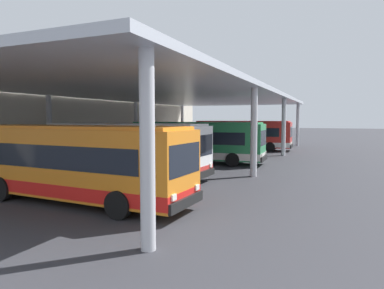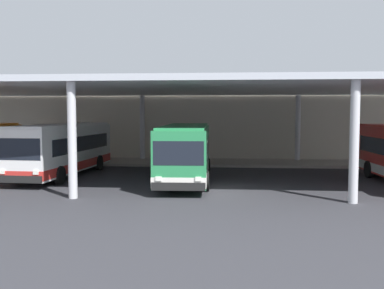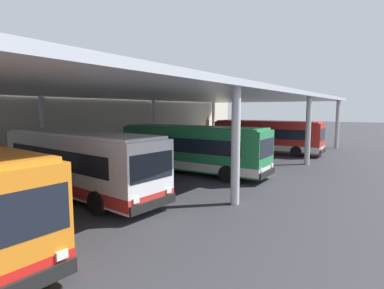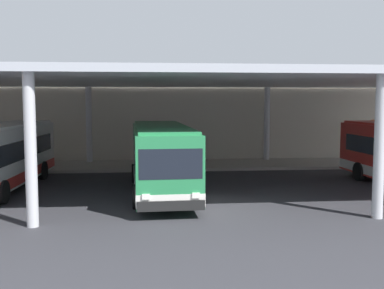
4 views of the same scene
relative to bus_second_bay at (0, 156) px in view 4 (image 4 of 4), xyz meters
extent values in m
plane|color=#333338|center=(9.32, -4.56, -1.66)|extent=(200.00, 200.00, 0.00)
cube|color=#A39E93|center=(9.32, 7.19, -1.57)|extent=(42.00, 4.50, 0.18)
cube|color=beige|center=(9.32, 10.44, 1.82)|extent=(48.00, 1.60, 6.95)
cube|color=silver|center=(9.32, 0.94, 3.74)|extent=(40.00, 17.00, 0.30)
cylinder|color=silver|center=(3.15, -7.06, 0.97)|extent=(0.40, 0.40, 5.25)
cylinder|color=silver|center=(3.15, 8.94, 0.97)|extent=(0.40, 0.40, 5.25)
cylinder|color=silver|center=(15.49, -7.06, 0.97)|extent=(0.40, 0.40, 5.25)
cylinder|color=silver|center=(15.49, 8.94, 0.97)|extent=(0.40, 0.40, 5.25)
cube|color=white|center=(0.00, 0.00, 0.04)|extent=(3.07, 10.52, 2.70)
cube|color=red|center=(0.00, 0.00, -0.96)|extent=(3.09, 10.54, 0.50)
cube|color=black|center=(0.01, 0.15, 0.34)|extent=(3.00, 8.65, 0.90)
cylinder|color=black|center=(1.05, -3.29, -1.16)|extent=(0.33, 1.01, 1.00)
cylinder|color=black|center=(1.38, 2.79, -1.16)|extent=(0.33, 1.01, 1.00)
cube|color=#28844C|center=(7.72, -1.50, 0.04)|extent=(2.88, 10.48, 2.70)
cube|color=white|center=(7.72, -1.50, -0.96)|extent=(2.90, 10.51, 0.50)
cube|color=black|center=(7.71, -1.35, 0.34)|extent=(2.85, 8.62, 0.90)
cube|color=black|center=(7.91, -6.65, 0.39)|extent=(2.30, 0.20, 1.10)
cube|color=black|center=(7.91, -6.74, -1.11)|extent=(2.45, 0.25, 0.36)
cube|color=#2A8B50|center=(7.72, -1.50, 1.45)|extent=(2.67, 10.06, 0.12)
cube|color=yellow|center=(7.91, -6.62, 1.21)|extent=(1.75, 0.18, 0.28)
cube|color=white|center=(7.01, -6.76, -0.76)|extent=(0.28, 0.09, 0.20)
cube|color=white|center=(8.81, -6.69, -0.76)|extent=(0.28, 0.09, 0.20)
cylinder|color=black|center=(6.61, -4.77, -1.16)|extent=(0.32, 1.01, 1.00)
cylinder|color=black|center=(9.06, -4.68, -1.16)|extent=(0.32, 1.01, 1.00)
cylinder|color=black|center=(6.39, 1.31, -1.16)|extent=(0.32, 1.01, 1.00)
cylinder|color=black|center=(8.84, 1.40, -1.16)|extent=(0.32, 1.01, 1.00)
cylinder|color=black|center=(18.50, 0.80, -1.16)|extent=(0.31, 1.01, 1.00)
cube|color=#4C515B|center=(-0.18, 7.19, -1.03)|extent=(1.80, 0.44, 0.08)
cube|color=#4C515B|center=(-0.18, 7.39, -0.78)|extent=(1.80, 0.06, 0.44)
cube|color=#2D2D33|center=(-0.88, 7.19, -1.25)|extent=(0.10, 0.36, 0.45)
cube|color=#2D2D33|center=(0.52, 7.19, -1.25)|extent=(0.10, 0.36, 0.45)
cylinder|color=#B2B2B7|center=(22.19, 6.39, 0.12)|extent=(0.12, 0.12, 3.20)
cube|color=orange|center=(22.19, 6.37, 0.51)|extent=(0.70, 0.04, 1.80)
camera|label=1|loc=(-16.78, -11.54, 1.82)|focal=31.82mm
camera|label=2|loc=(10.24, -26.45, 2.21)|focal=41.67mm
camera|label=3|loc=(-8.97, -13.18, 2.61)|focal=28.40mm
camera|label=4|loc=(7.08, -23.13, 2.63)|focal=43.54mm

